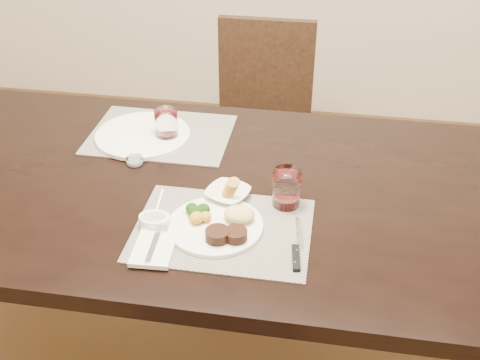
% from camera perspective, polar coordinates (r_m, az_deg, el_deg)
% --- Properties ---
extents(ground_plane, '(4.50, 4.50, 0.00)m').
position_cam_1_polar(ground_plane, '(2.26, -1.52, -16.44)').
color(ground_plane, '#4A2C17').
rests_on(ground_plane, ground).
extents(dining_table, '(2.00, 1.00, 0.75)m').
position_cam_1_polar(dining_table, '(1.80, -1.83, -2.66)').
color(dining_table, black).
rests_on(dining_table, ground).
extents(chair_far, '(0.42, 0.42, 0.90)m').
position_cam_1_polar(chair_far, '(2.67, 2.10, 6.22)').
color(chair_far, black).
rests_on(chair_far, ground).
extents(placemat_near, '(0.46, 0.34, 0.00)m').
position_cam_1_polar(placemat_near, '(1.58, -1.66, -4.73)').
color(placemat_near, gray).
rests_on(placemat_near, dining_table).
extents(placemat_far, '(0.46, 0.34, 0.00)m').
position_cam_1_polar(placemat_far, '(2.02, -7.52, 4.31)').
color(placemat_far, gray).
rests_on(placemat_far, dining_table).
extents(dinner_plate, '(0.25, 0.25, 0.04)m').
position_cam_1_polar(dinner_plate, '(1.57, -1.95, -4.22)').
color(dinner_plate, white).
rests_on(dinner_plate, placemat_near).
extents(napkin_fork, '(0.11, 0.18, 0.02)m').
position_cam_1_polar(napkin_fork, '(1.54, -7.97, -5.98)').
color(napkin_fork, white).
rests_on(napkin_fork, placemat_near).
extents(steak_knife, '(0.03, 0.22, 0.01)m').
position_cam_1_polar(steak_knife, '(1.51, 5.41, -6.77)').
color(steak_knife, white).
rests_on(steak_knife, placemat_near).
extents(cracker_bowl, '(0.15, 0.15, 0.05)m').
position_cam_1_polar(cracker_bowl, '(1.68, -1.16, -1.30)').
color(cracker_bowl, white).
rests_on(cracker_bowl, placemat_near).
extents(sauce_ramekin, '(0.08, 0.12, 0.06)m').
position_cam_1_polar(sauce_ramekin, '(1.59, -8.10, -3.83)').
color(sauce_ramekin, white).
rests_on(sauce_ramekin, placemat_near).
extents(wine_glass_near, '(0.08, 0.08, 0.11)m').
position_cam_1_polar(wine_glass_near, '(1.65, 4.43, -0.93)').
color(wine_glass_near, silver).
rests_on(wine_glass_near, placemat_near).
extents(far_plate, '(0.31, 0.31, 0.01)m').
position_cam_1_polar(far_plate, '(2.01, -9.20, 4.23)').
color(far_plate, white).
rests_on(far_plate, placemat_far).
extents(wine_glass_far, '(0.07, 0.07, 0.10)m').
position_cam_1_polar(wine_glass_far, '(1.97, -6.98, 5.09)').
color(wine_glass_far, silver).
rests_on(wine_glass_far, placemat_far).
extents(salt_cellar, '(0.05, 0.05, 0.02)m').
position_cam_1_polar(salt_cellar, '(1.87, -9.96, 1.77)').
color(salt_cellar, silver).
rests_on(salt_cellar, dining_table).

